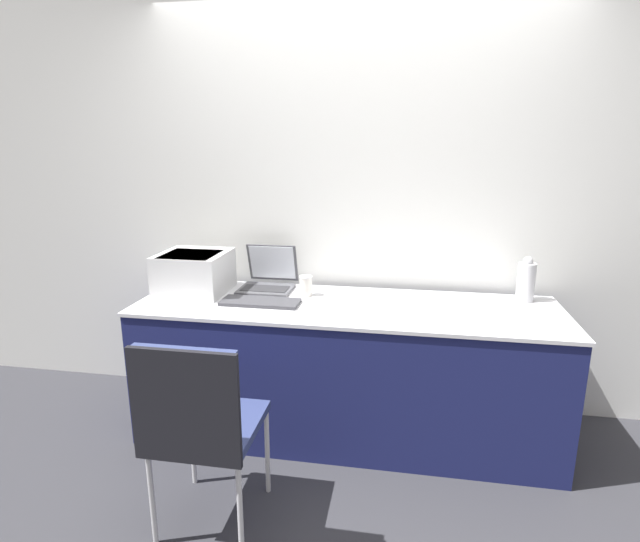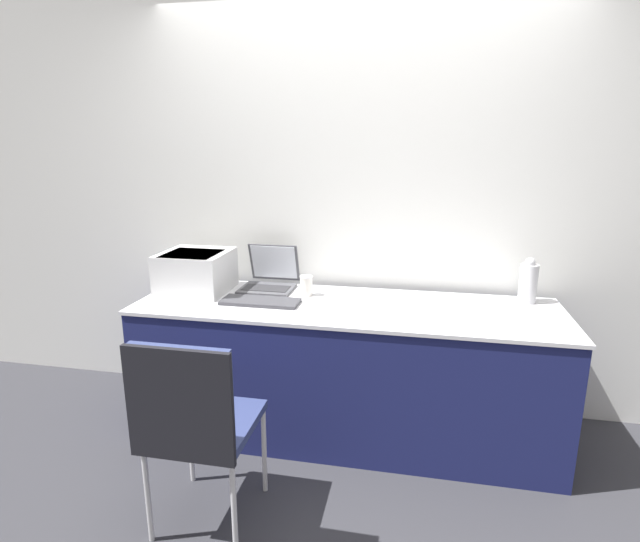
# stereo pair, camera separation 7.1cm
# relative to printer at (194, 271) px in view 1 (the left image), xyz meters

# --- Properties ---
(ground_plane) EXTENTS (14.00, 14.00, 0.00)m
(ground_plane) POSITION_rel_printer_xyz_m (0.94, -0.44, -0.93)
(ground_plane) COLOR #333338
(wall_back) EXTENTS (8.00, 0.05, 2.60)m
(wall_back) POSITION_rel_printer_xyz_m (0.94, 0.36, 0.37)
(wall_back) COLOR silver
(wall_back) RESTS_ON ground_plane
(table) EXTENTS (2.38, 0.73, 0.79)m
(table) POSITION_rel_printer_xyz_m (0.94, -0.09, -0.53)
(table) COLOR #191E51
(table) RESTS_ON ground_plane
(printer) EXTENTS (0.39, 0.40, 0.24)m
(printer) POSITION_rel_printer_xyz_m (0.00, 0.00, 0.00)
(printer) COLOR silver
(printer) RESTS_ON table
(laptop_left) EXTENTS (0.32, 0.34, 0.26)m
(laptop_left) POSITION_rel_printer_xyz_m (0.42, 0.16, -0.07)
(laptop_left) COLOR #4C4C51
(laptop_left) RESTS_ON table
(external_keyboard) EXTENTS (0.44, 0.17, 0.02)m
(external_keyboard) POSITION_rel_printer_xyz_m (0.46, -0.16, -0.12)
(external_keyboard) COLOR #3D3D42
(external_keyboard) RESTS_ON table
(coffee_cup) EXTENTS (0.08, 0.08, 0.12)m
(coffee_cup) POSITION_rel_printer_xyz_m (0.68, 0.04, -0.07)
(coffee_cup) COLOR white
(coffee_cup) RESTS_ON table
(metal_pitcher) EXTENTS (0.10, 0.10, 0.26)m
(metal_pitcher) POSITION_rel_printer_xyz_m (1.95, 0.16, -0.01)
(metal_pitcher) COLOR silver
(metal_pitcher) RESTS_ON table
(chair) EXTENTS (0.44, 0.47, 0.93)m
(chair) POSITION_rel_printer_xyz_m (0.44, -1.02, -0.34)
(chair) COLOR navy
(chair) RESTS_ON ground_plane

